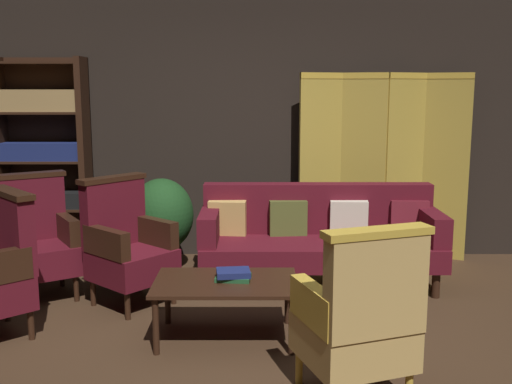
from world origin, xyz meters
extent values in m
plane|color=#3D2819|center=(0.00, 0.00, 0.00)|extent=(10.00, 10.00, 0.00)
cube|color=black|center=(0.00, 2.45, 1.40)|extent=(7.20, 0.10, 2.80)
cube|color=#B29338|center=(0.63, 2.23, 0.95)|extent=(0.44, 0.18, 1.90)
cube|color=gold|center=(0.63, 2.23, 1.87)|extent=(0.45, 0.19, 0.06)
cube|color=#B29338|center=(1.06, 2.23, 0.95)|extent=(0.44, 0.18, 1.90)
cube|color=gold|center=(1.06, 2.23, 1.87)|extent=(0.45, 0.19, 0.06)
cube|color=#B29338|center=(1.49, 2.25, 0.95)|extent=(0.43, 0.22, 1.90)
cube|color=gold|center=(1.49, 2.25, 1.87)|extent=(0.43, 0.23, 0.06)
cube|color=#B29338|center=(1.91, 2.26, 0.95)|extent=(0.44, 0.21, 1.90)
cube|color=gold|center=(1.91, 2.26, 1.87)|extent=(0.44, 0.21, 0.06)
cube|color=black|center=(-1.73, 2.18, 1.02)|extent=(0.06, 0.32, 2.05)
cube|color=black|center=(-2.15, 2.33, 1.02)|extent=(0.90, 0.02, 2.05)
cube|color=black|center=(-2.15, 2.18, 0.06)|extent=(0.86, 0.30, 0.02)
cube|color=black|center=(-2.15, 2.18, 0.54)|extent=(0.86, 0.30, 0.02)
cube|color=black|center=(-2.15, 2.16, 0.63)|extent=(0.78, 0.22, 0.16)
cube|color=black|center=(-2.15, 2.18, 1.02)|extent=(0.86, 0.30, 0.02)
cube|color=navy|center=(-2.15, 2.16, 1.13)|extent=(0.78, 0.22, 0.18)
cube|color=black|center=(-2.15, 2.18, 1.51)|extent=(0.86, 0.30, 0.02)
cube|color=#9E7A47|center=(-2.15, 2.16, 1.63)|extent=(0.78, 0.22, 0.21)
cube|color=black|center=(-2.15, 2.18, 1.99)|extent=(0.86, 0.30, 0.02)
cylinder|color=black|center=(-0.40, 1.05, 0.11)|extent=(0.07, 0.07, 0.22)
cylinder|color=black|center=(1.50, 1.05, 0.11)|extent=(0.07, 0.07, 0.22)
cylinder|color=black|center=(-0.40, 1.65, 0.11)|extent=(0.07, 0.07, 0.22)
cylinder|color=black|center=(1.50, 1.65, 0.11)|extent=(0.07, 0.07, 0.22)
cube|color=#4C0F19|center=(0.55, 1.35, 0.32)|extent=(2.10, 0.76, 0.20)
cube|color=#4C0F19|center=(0.55, 1.66, 0.65)|extent=(2.10, 0.18, 0.46)
cube|color=#4C0F19|center=(-0.43, 1.35, 0.55)|extent=(0.16, 0.68, 0.26)
cube|color=#4C0F19|center=(1.53, 1.35, 0.55)|extent=(0.16, 0.68, 0.26)
cube|color=tan|center=(-0.28, 1.55, 0.57)|extent=(0.35, 0.17, 0.35)
cube|color=#4C5123|center=(0.27, 1.55, 0.57)|extent=(0.35, 0.14, 0.34)
cube|color=beige|center=(0.83, 1.55, 0.57)|extent=(0.35, 0.14, 0.34)
cube|color=maroon|center=(1.38, 1.55, 0.57)|extent=(0.35, 0.16, 0.35)
cylinder|color=black|center=(-0.68, -0.06, 0.20)|extent=(0.04, 0.04, 0.39)
cylinder|color=black|center=(0.22, -0.06, 0.20)|extent=(0.04, 0.04, 0.39)
cylinder|color=black|center=(-0.68, 0.48, 0.20)|extent=(0.04, 0.04, 0.39)
cylinder|color=black|center=(0.22, 0.48, 0.20)|extent=(0.04, 0.04, 0.39)
cube|color=black|center=(-0.23, 0.21, 0.41)|extent=(1.00, 0.64, 0.03)
cylinder|color=gold|center=(0.67, -0.31, 0.11)|extent=(0.04, 0.04, 0.22)
cylinder|color=gold|center=(0.24, -0.46, 0.11)|extent=(0.04, 0.04, 0.22)
cube|color=tan|center=(0.53, -0.60, 0.34)|extent=(0.71, 0.71, 0.24)
cube|color=tan|center=(0.61, -0.82, 0.73)|extent=(0.57, 0.30, 0.54)
cube|color=gold|center=(0.61, -0.82, 1.02)|extent=(0.61, 0.32, 0.04)
cube|color=gold|center=(0.76, -0.52, 0.57)|extent=(0.25, 0.50, 0.22)
cube|color=gold|center=(0.31, -0.68, 0.57)|extent=(0.25, 0.50, 0.22)
cylinder|color=black|center=(-1.00, 0.56, 0.11)|extent=(0.04, 0.04, 0.22)
cylinder|color=black|center=(-0.70, 0.90, 0.11)|extent=(0.04, 0.04, 0.22)
cylinder|color=black|center=(-1.35, 0.86, 0.11)|extent=(0.04, 0.04, 0.22)
cylinder|color=black|center=(-1.04, 1.21, 0.11)|extent=(0.04, 0.04, 0.22)
cube|color=#4C0F19|center=(-1.02, 0.88, 0.34)|extent=(0.79, 0.79, 0.24)
cube|color=#4C0F19|center=(-1.19, 1.03, 0.73)|extent=(0.46, 0.50, 0.54)
cube|color=black|center=(-1.19, 1.03, 1.02)|extent=(0.49, 0.54, 0.04)
cube|color=black|center=(-1.18, 0.70, 0.57)|extent=(0.43, 0.40, 0.22)
cube|color=black|center=(-0.86, 1.06, 0.57)|extent=(0.43, 0.40, 0.22)
cylinder|color=black|center=(-1.90, 0.72, 0.11)|extent=(0.04, 0.04, 0.22)
cylinder|color=black|center=(-1.51, 0.96, 0.11)|extent=(0.04, 0.04, 0.22)
cylinder|color=black|center=(-2.15, 1.11, 0.11)|extent=(0.04, 0.04, 0.22)
cylinder|color=black|center=(-1.76, 1.35, 0.11)|extent=(0.04, 0.04, 0.22)
cube|color=#4C0F19|center=(-1.83, 1.04, 0.34)|extent=(0.77, 0.77, 0.24)
cube|color=#4C0F19|center=(-1.95, 1.23, 0.73)|extent=(0.54, 0.40, 0.54)
cube|color=black|center=(-1.95, 1.23, 1.02)|extent=(0.58, 0.43, 0.04)
cube|color=black|center=(-2.03, 0.91, 0.57)|extent=(0.34, 0.47, 0.22)
cube|color=black|center=(-1.63, 1.16, 0.57)|extent=(0.34, 0.47, 0.22)
cylinder|color=black|center=(-1.91, 0.53, 0.11)|extent=(0.04, 0.04, 0.22)
cylinder|color=black|center=(-1.60, 0.19, 0.11)|extent=(0.04, 0.04, 0.22)
cube|color=#4C0F19|center=(-1.76, 0.36, 0.73)|extent=(0.46, 0.50, 0.54)
cube|color=black|center=(-1.76, 0.36, 1.02)|extent=(0.50, 0.53, 0.04)
cylinder|color=brown|center=(-0.92, 1.81, 0.14)|extent=(0.28, 0.28, 0.28)
ellipsoid|color=#193D19|center=(-0.92, 1.81, 0.55)|extent=(0.61, 0.61, 0.70)
cube|color=#1E4C28|center=(-0.18, 0.24, 0.43)|extent=(0.26, 0.19, 0.03)
cube|color=navy|center=(-0.18, 0.24, 0.47)|extent=(0.25, 0.20, 0.04)
camera|label=1|loc=(-0.02, -3.84, 1.75)|focal=42.42mm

